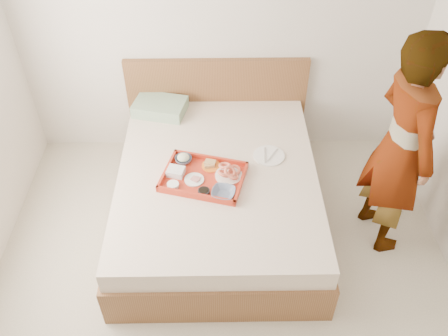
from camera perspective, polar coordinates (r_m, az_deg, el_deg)
ground at (r=3.54m, az=-0.04°, el=-17.92°), size 3.50×4.00×0.01m
wall_back at (r=4.14m, az=-0.47°, el=17.21°), size 3.50×0.01×2.60m
bed at (r=3.93m, az=-0.75°, el=-3.14°), size 1.65×2.00×0.53m
headboard at (r=4.53m, az=-0.84°, el=7.58°), size 1.65×0.06×0.95m
pillow at (r=4.35m, az=-7.65°, el=7.24°), size 0.51×0.40×0.11m
tray at (r=3.65m, az=-2.47°, el=-1.04°), size 0.70×0.59×0.06m
prawn_plate at (r=3.67m, az=0.57°, el=-0.89°), size 0.26×0.26×0.01m
navy_bowl_big at (r=3.51m, az=-0.06°, el=-2.98°), size 0.21×0.21×0.04m
sauce_dish at (r=3.53m, az=-2.42°, el=-2.86°), size 0.11×0.11×0.03m
meat_plate at (r=3.64m, az=-3.58°, el=-1.40°), size 0.19×0.19×0.01m
bread_plate at (r=3.75m, az=-1.55°, el=0.26°), size 0.18×0.18×0.01m
salad_bowl at (r=3.79m, az=-4.86°, el=1.01°), size 0.16×0.16×0.04m
plastic_tub at (r=3.68m, az=-5.77°, el=-0.44°), size 0.15×0.14×0.06m
cheese_round at (r=3.60m, az=-6.10°, el=-2.05°), size 0.11×0.11×0.03m
dinner_plate at (r=3.88m, az=5.38°, el=1.47°), size 0.33×0.33×0.01m
person at (r=3.60m, az=20.37°, el=2.27°), size 0.56×0.73×1.79m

